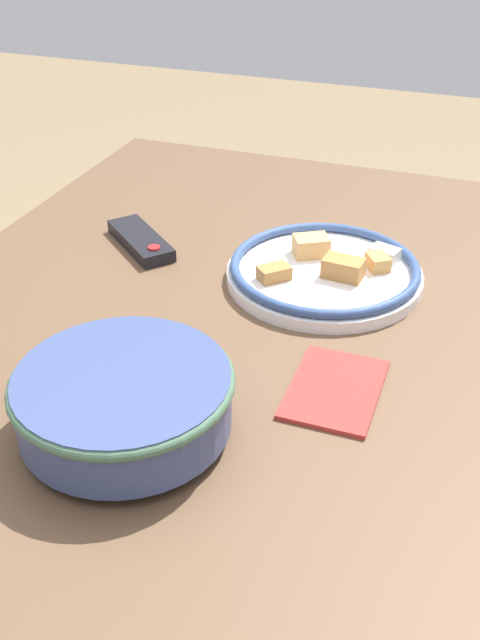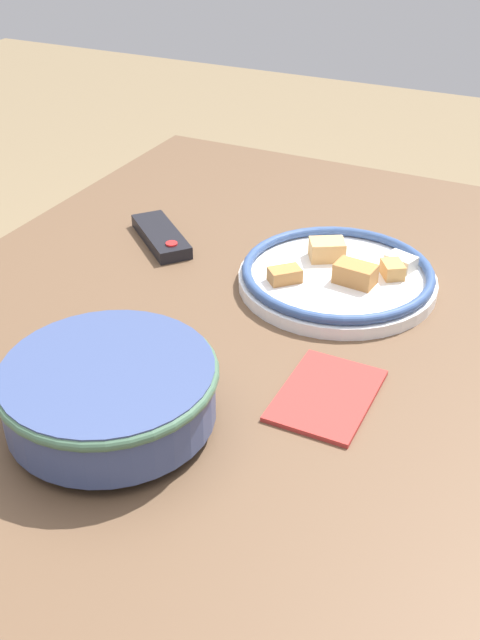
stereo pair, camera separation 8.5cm
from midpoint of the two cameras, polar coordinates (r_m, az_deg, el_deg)
name	(u,v)px [view 2 (the right image)]	position (r m, az deg, el deg)	size (l,w,h in m)	color
dining_table	(241,413)	(0.97, 2.56, -7.20)	(1.41, 1.01, 0.75)	brown
noodle_bowl	(110,391)	(0.81, -6.96, -5.49)	(0.24, 0.24, 0.08)	#384775
food_plate	(338,276)	(1.09, 9.70, 3.29)	(0.29, 0.29, 0.05)	white
tv_remote	(161,236)	(1.21, -4.03, 6.33)	(0.14, 0.15, 0.02)	black
folded_napkin	(327,395)	(0.88, 9.38, -5.76)	(0.15, 0.10, 0.01)	#B2332D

